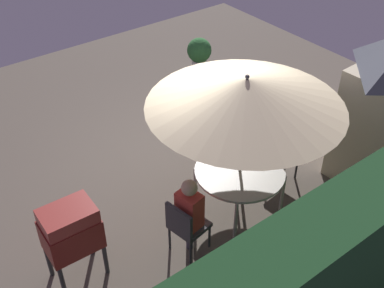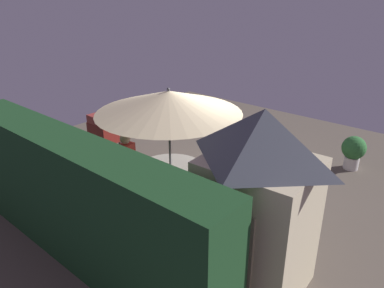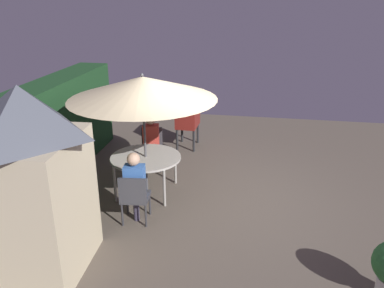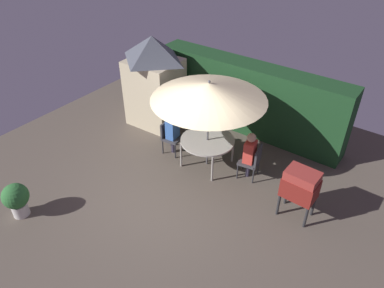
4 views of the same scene
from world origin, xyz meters
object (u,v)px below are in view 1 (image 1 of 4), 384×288
(chair_far_side, at_px, (285,151))
(bbq_grill, at_px, (71,230))
(patio_umbrella, at_px, (246,93))
(person_in_blue, at_px, (283,140))
(potted_plant_by_shed, at_px, (199,53))
(person_in_red, at_px, (189,208))
(chair_near_shed, at_px, (185,225))
(patio_table, at_px, (240,173))

(chair_far_side, bearing_deg, bbq_grill, -3.43)
(patio_umbrella, xyz_separation_m, person_in_blue, (-1.03, -0.11, -1.32))
(potted_plant_by_shed, bearing_deg, person_in_blue, 71.93)
(chair_far_side, xyz_separation_m, potted_plant_by_shed, (-1.15, -3.77, -0.05))
(chair_far_side, xyz_separation_m, person_in_red, (2.21, 0.32, 0.26))
(chair_near_shed, bearing_deg, bbq_grill, -21.74)
(chair_near_shed, relative_size, potted_plant_by_shed, 1.10)
(patio_table, height_order, person_in_blue, person_in_blue)
(patio_table, bearing_deg, person_in_blue, -173.87)
(patio_table, relative_size, chair_near_shed, 1.50)
(bbq_grill, distance_m, person_in_blue, 3.60)
(bbq_grill, relative_size, person_in_blue, 0.95)
(bbq_grill, distance_m, chair_far_side, 3.70)
(patio_table, relative_size, person_in_blue, 1.07)
(patio_table, distance_m, person_in_red, 1.11)
(chair_near_shed, bearing_deg, person_in_blue, -171.66)
(patio_umbrella, distance_m, potted_plant_by_shed, 4.79)
(person_in_red, bearing_deg, patio_umbrella, -169.73)
(chair_far_side, height_order, person_in_red, person_in_red)
(person_in_blue, bearing_deg, potted_plant_by_shed, -108.07)
(bbq_grill, relative_size, chair_far_side, 1.33)
(chair_near_shed, bearing_deg, potted_plant_by_shed, -129.96)
(patio_umbrella, relative_size, person_in_blue, 2.16)
(potted_plant_by_shed, bearing_deg, person_in_red, 50.63)
(patio_umbrella, xyz_separation_m, chair_near_shed, (1.17, 0.21, -1.58))
(patio_table, height_order, potted_plant_by_shed, potted_plant_by_shed)
(potted_plant_by_shed, bearing_deg, patio_table, 59.78)
(person_in_blue, bearing_deg, patio_table, 6.13)
(patio_table, relative_size, chair_far_side, 1.50)
(chair_far_side, distance_m, person_in_red, 2.24)
(person_in_blue, bearing_deg, patio_umbrella, 6.13)
(patio_umbrella, bearing_deg, chair_near_shed, 10.27)
(chair_near_shed, distance_m, person_in_red, 0.28)
(chair_near_shed, relative_size, person_in_blue, 0.71)
(patio_table, bearing_deg, bbq_grill, -7.58)
(person_in_blue, bearing_deg, bbq_grill, -3.66)
(patio_umbrella, xyz_separation_m, chair_far_side, (-1.12, -0.12, -1.58))
(patio_umbrella, bearing_deg, chair_far_side, -173.87)
(patio_umbrella, height_order, person_in_blue, patio_umbrella)
(potted_plant_by_shed, height_order, person_in_red, person_in_red)
(chair_far_side, distance_m, potted_plant_by_shed, 3.94)
(patio_umbrella, height_order, person_in_red, patio_umbrella)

